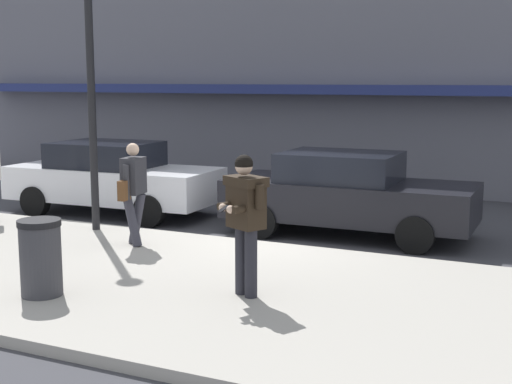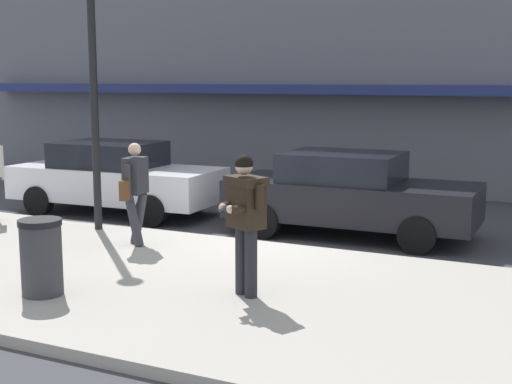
{
  "view_description": "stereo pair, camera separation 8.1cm",
  "coord_description": "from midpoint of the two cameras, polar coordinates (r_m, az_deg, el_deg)",
  "views": [
    {
      "loc": [
        5.1,
        -10.93,
        2.87
      ],
      "look_at": [
        1.38,
        -3.12,
        1.49
      ],
      "focal_mm": 50.0,
      "sensor_mm": 36.0,
      "label": 1
    },
    {
      "loc": [
        5.17,
        -10.9,
        2.87
      ],
      "look_at": [
        1.38,
        -3.12,
        1.49
      ],
      "focal_mm": 50.0,
      "sensor_mm": 36.0,
      "label": 2
    }
  ],
  "objects": [
    {
      "name": "ground_plane",
      "position": [
        12.4,
        0.23,
        -4.32
      ],
      "size": [
        80.0,
        80.0,
        0.0
      ],
      "primitive_type": "plane",
      "color": "#3D3D42"
    },
    {
      "name": "sidewalk",
      "position": [
        9.49,
        -1.66,
        -8.11
      ],
      "size": [
        32.0,
        5.3,
        0.14
      ],
      "primitive_type": "cube",
      "color": "#A8A399",
      "rests_on": "ground"
    },
    {
      "name": "curb_paint_line",
      "position": [
        12.06,
        4.64,
        -4.72
      ],
      "size": [
        28.0,
        0.12,
        0.01
      ],
      "primitive_type": "cube",
      "color": "silver",
      "rests_on": "ground"
    },
    {
      "name": "parked_sedan_near",
      "position": [
        15.47,
        -11.59,
        1.15
      ],
      "size": [
        4.57,
        2.07,
        1.54
      ],
      "color": "silver",
      "rests_on": "ground"
    },
    {
      "name": "parked_sedan_mid",
      "position": [
        13.13,
        7.14,
        -0.12
      ],
      "size": [
        4.54,
        2.01,
        1.54
      ],
      "color": "black",
      "rests_on": "ground"
    },
    {
      "name": "man_texting_on_phone",
      "position": [
        8.9,
        -1.13,
        -1.43
      ],
      "size": [
        0.62,
        0.65,
        1.81
      ],
      "color": "#23232B",
      "rests_on": "sidewalk"
    },
    {
      "name": "pedestrian_with_bag",
      "position": [
        11.84,
        -10.0,
        0.35
      ],
      "size": [
        0.37,
        0.72,
        1.7
      ],
      "color": "#33333D",
      "rests_on": "sidewalk"
    },
    {
      "name": "street_lamp_post",
      "position": [
        13.12,
        -13.29,
        10.0
      ],
      "size": [
        0.36,
        0.36,
        4.88
      ],
      "color": "black",
      "rests_on": "sidewalk"
    },
    {
      "name": "trash_bin",
      "position": [
        9.46,
        -17.08,
        -5.02
      ],
      "size": [
        0.55,
        0.55,
        0.98
      ],
      "color": "#38383D",
      "rests_on": "sidewalk"
    }
  ]
}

